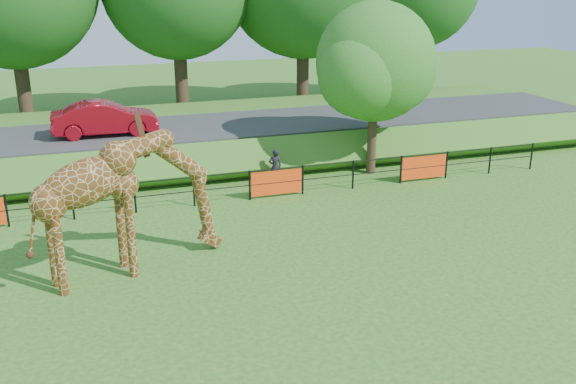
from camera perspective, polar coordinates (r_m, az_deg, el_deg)
name	(u,v)px	position (r m, az deg, el deg)	size (l,w,h in m)	color
ground	(257,317)	(15.47, -2.74, -11.06)	(90.00, 90.00, 0.00)	#275F17
giraffe	(130,204)	(17.48, -13.91, -1.07)	(5.35, 0.98, 3.82)	#533011
perimeter_fence	(194,191)	(22.40, -8.36, 0.08)	(28.07, 0.10, 1.10)	black
embankment	(163,138)	(29.50, -11.05, 4.76)	(40.00, 9.00, 1.30)	#275F17
road	(167,130)	(27.88, -10.71, 5.46)	(40.00, 5.00, 0.12)	#2C2C2E
car_red	(105,118)	(27.16, -15.97, 6.32)	(1.46, 4.18, 1.38)	#A10B19
visitor	(275,167)	(24.47, -1.15, 2.26)	(0.50, 0.33, 1.38)	black
tree_east	(377,66)	(25.38, 7.92, 11.01)	(5.40, 4.71, 6.76)	#342617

